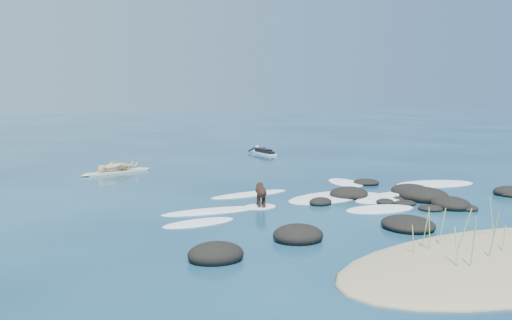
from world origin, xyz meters
TOP-DOWN VIEW (x-y plane):
  - ground at (0.00, 0.00)m, footprint 160.00×160.00m
  - sand_dune at (0.00, -8.20)m, footprint 9.00×4.40m
  - dune_grass at (-0.54, -7.92)m, footprint 3.86×1.97m
  - reef_rocks at (1.68, -2.84)m, footprint 13.92×7.85m
  - breaking_foam at (1.81, -0.48)m, footprint 13.87×6.65m
  - standing_surfer_rig at (-3.71, 9.26)m, footprint 3.44×1.30m
  - paddling_surfer_rig at (5.96, 12.74)m, footprint 1.15×2.57m
  - dog at (-1.85, -0.52)m, footprint 0.64×1.15m

SIDE VIEW (x-z plane):
  - ground at x=0.00m, z-range 0.00..0.00m
  - sand_dune at x=0.00m, z-range -0.30..0.30m
  - breaking_foam at x=1.81m, z-range -0.05..0.07m
  - reef_rocks at x=1.68m, z-range -0.18..0.42m
  - paddling_surfer_rig at x=5.96m, z-range -0.07..0.38m
  - dog at x=-1.85m, z-range 0.13..0.90m
  - dune_grass at x=-0.54m, z-range 0.03..1.23m
  - standing_surfer_rig at x=-3.71m, z-range -0.21..1.77m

